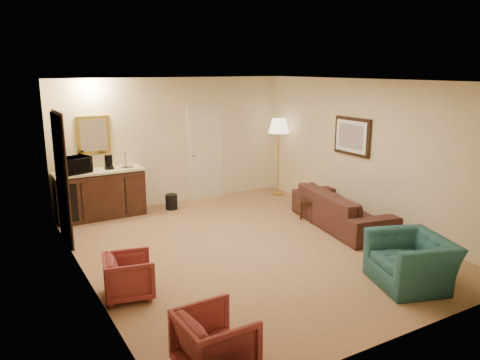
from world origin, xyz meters
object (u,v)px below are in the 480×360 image
Objects in this scene: floor_lamp at (278,157)px; microwave at (74,163)px; rose_chair_far at (215,340)px; waste_bin at (171,202)px; wetbar_cabinet at (101,194)px; coffee_table at (316,209)px; teal_armchair at (412,253)px; coffee_maker at (109,162)px; sofa at (342,203)px; rose_chair_near at (129,274)px.

floor_lamp reaches higher than microwave.
microwave reaches higher than rose_chair_far.
wetbar_cabinet is at bearing 172.33° from waste_bin.
coffee_table is 2.89m from waste_bin.
floor_lamp is at bearing 77.74° from coffee_table.
teal_armchair is at bearing -60.40° from wetbar_cabinet.
microwave is (-3.24, 4.87, 0.66)m from teal_armchair.
rose_chair_far is 1.24× the size of microwave.
floor_lamp reaches higher than rose_chair_far.
floor_lamp is 6.19× the size of coffee_maker.
waste_bin is at bearing 2.02° from coffee_maker.
teal_armchair is 5.59m from coffee_maker.
coffee_maker is (-2.61, 4.90, 0.62)m from teal_armchair.
teal_armchair is at bearing -75.39° from microwave.
microwave is (-4.04, 2.65, 0.67)m from sofa.
waste_bin is 1.48m from coffee_maker.
sofa is 3.35× the size of rose_chair_far.
rose_chair_far is (-0.25, -5.26, -0.13)m from wetbar_cabinet.
coffee_maker reaches higher than wetbar_cabinet.
teal_armchair is 3.07m from rose_chair_far.
microwave is at bearing 0.87° from rose_chair_far.
rose_chair_near is 1.12× the size of microwave.
waste_bin is (-2.10, 1.98, -0.06)m from coffee_table.
waste_bin is (1.35, -0.18, -0.31)m from wetbar_cabinet.
wetbar_cabinet is 0.73× the size of sofa.
rose_chair_near is at bearing 109.59° from sofa.
rose_chair_far is 2.20× the size of waste_bin.
rose_chair_near is (-0.50, -3.41, -0.16)m from wetbar_cabinet.
coffee_table is 1.99m from floor_lamp.
wetbar_cabinet is at bearing -3.97° from rose_chair_far.
sofa is 3.10× the size of coffee_table.
coffee_maker is at bearing -4.67° from wetbar_cabinet.
coffee_table is 4.00m from coffee_maker.
teal_armchair is at bearing -51.84° from coffee_maker.
rose_chair_near is at bearing -119.85° from waste_bin.
coffee_table is at bearing -102.26° from floor_lamp.
rose_chair_near is 0.90× the size of rose_chair_far.
microwave reaches higher than wetbar_cabinet.
floor_lamp is at bearing 5.42° from coffee_maker.
floor_lamp reaches higher than coffee_table.
wetbar_cabinet is 4.08m from coffee_table.
teal_armchair reaches higher than rose_chair_far.
teal_armchair is 1.87× the size of microwave.
floor_lamp is (1.06, 4.60, 0.42)m from teal_armchair.
sofa is at bearing -74.35° from coffee_table.
rose_chair_near is at bearing -91.30° from coffee_maker.
sofa is 2.43m from floor_lamp.
rose_chair_far is 0.92× the size of coffee_table.
rose_chair_far is at bearing -160.33° from rose_chair_near.
floor_lamp is 3.68m from coffee_maker.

